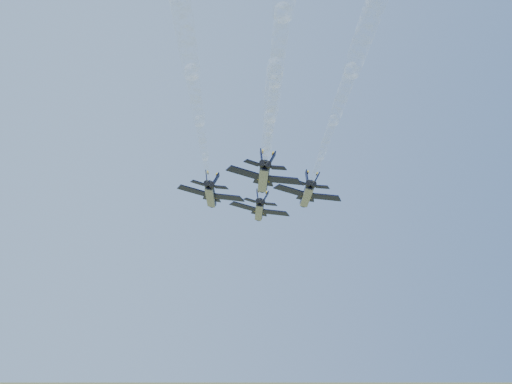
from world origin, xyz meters
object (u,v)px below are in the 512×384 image
object	(u,v)px
jet_left	(211,195)
jet_lead	(259,210)
jet_right	(307,195)
jet_slot	(264,178)

from	to	relation	value
jet_left	jet_lead	bearing A→B (deg)	57.72
jet_lead	jet_left	xyz separation A→B (m)	(-13.28, -10.49, 0.00)
jet_right	jet_slot	distance (m)	15.01
jet_lead	jet_right	world-z (taller)	same
jet_lead	jet_right	bearing A→B (deg)	-61.20
jet_right	jet_lead	bearing A→B (deg)	118.80
jet_right	jet_slot	size ratio (longest dim) A/B	1.00
jet_lead	jet_right	size ratio (longest dim) A/B	1.00
jet_right	jet_slot	bearing A→B (deg)	-122.80
jet_right	jet_slot	world-z (taller)	same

